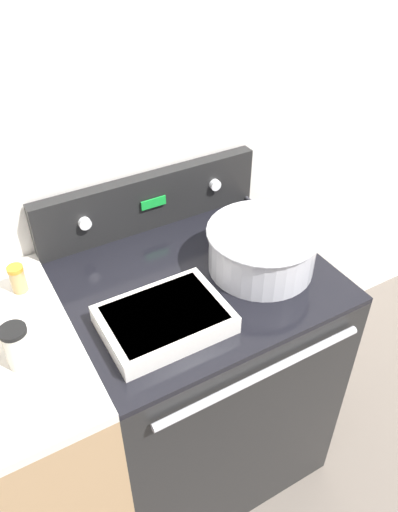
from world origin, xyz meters
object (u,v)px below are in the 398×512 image
at_px(mixing_bowl, 262,246).
at_px(spice_jar_orange_cap, 18,279).
at_px(casserole_dish, 164,319).
at_px(spice_jar_black_cap, 18,347).
at_px(ladle, 279,218).

xyz_separation_m(mixing_bowl, spice_jar_orange_cap, (-0.69, 0.25, -0.02)).
xyz_separation_m(casserole_dish, spice_jar_black_cap, (-0.37, 0.05, 0.04)).
relative_size(ladle, spice_jar_orange_cap, 3.21).
bearing_deg(ladle, spice_jar_orange_cap, 173.64).
height_order(casserole_dish, spice_jar_black_cap, spice_jar_black_cap).
xyz_separation_m(mixing_bowl, spice_jar_black_cap, (-0.75, -0.03, -0.01)).
relative_size(casserole_dish, ladle, 1.20).
bearing_deg(spice_jar_black_cap, mixing_bowl, 2.16).
bearing_deg(ladle, mixing_bowl, -140.58).
bearing_deg(spice_jar_orange_cap, ladle, -6.36).
bearing_deg(spice_jar_black_cap, spice_jar_orange_cap, 76.85).
xyz_separation_m(mixing_bowl, casserole_dish, (-0.38, -0.08, -0.05)).
bearing_deg(ladle, spice_jar_black_cap, -168.95).
bearing_deg(mixing_bowl, spice_jar_orange_cap, 159.77).
relative_size(casserole_dish, spice_jar_orange_cap, 3.85).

